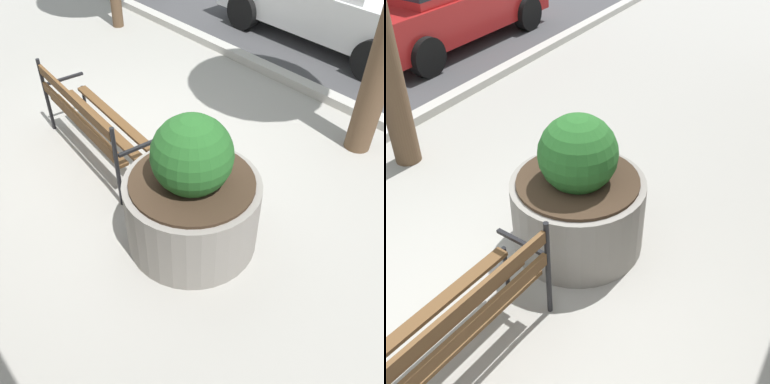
% 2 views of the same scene
% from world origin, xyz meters
% --- Properties ---
extents(ground_plane, '(80.00, 80.00, 0.00)m').
position_xyz_m(ground_plane, '(0.00, 0.00, 0.00)').
color(ground_plane, '#9E9B93').
extents(curb_stone, '(60.00, 0.20, 0.12)m').
position_xyz_m(curb_stone, '(0.00, 2.90, 0.06)').
color(curb_stone, '#B2AFA8').
rests_on(curb_stone, ground).
extents(park_bench, '(1.83, 0.66, 0.95)m').
position_xyz_m(park_bench, '(-0.20, -0.27, 0.54)').
color(park_bench, brown).
rests_on(park_bench, ground).
extents(concrete_planter, '(1.23, 1.23, 1.36)m').
position_xyz_m(concrete_planter, '(1.51, -0.25, 0.52)').
color(concrete_planter, gray).
rests_on(concrete_planter, ground).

